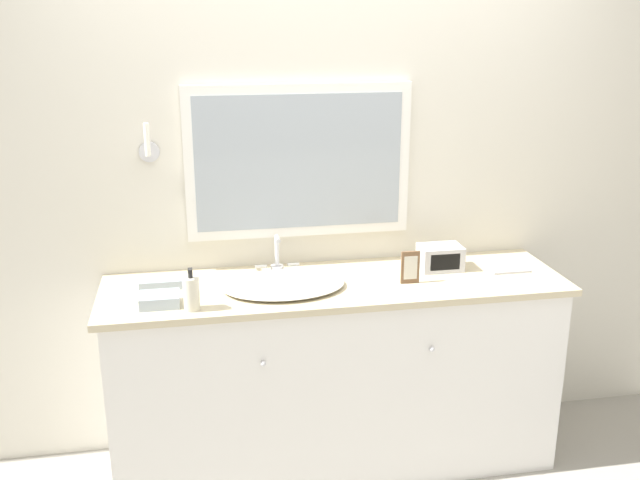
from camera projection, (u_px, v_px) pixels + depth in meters
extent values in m
cube|color=silver|center=(323.00, 186.00, 3.35)|extent=(8.00, 0.06, 2.55)
cube|color=white|center=(299.00, 161.00, 3.24)|extent=(1.03, 0.04, 0.70)
cube|color=#9EA8B2|center=(300.00, 162.00, 3.22)|extent=(0.94, 0.01, 0.61)
cylinder|color=silver|center=(149.00, 152.00, 3.11)|extent=(0.09, 0.01, 0.09)
cylinder|color=silver|center=(149.00, 154.00, 3.07)|extent=(0.02, 0.10, 0.02)
cylinder|color=white|center=(147.00, 140.00, 3.00)|extent=(0.02, 0.02, 0.14)
cube|color=white|center=(335.00, 377.00, 3.30)|extent=(1.99, 0.54, 0.88)
cube|color=#C6B793|center=(336.00, 285.00, 3.16)|extent=(2.06, 0.58, 0.03)
sphere|color=silver|center=(263.00, 364.00, 2.90)|extent=(0.02, 0.02, 0.02)
sphere|color=silver|center=(432.00, 349.00, 3.02)|extent=(0.02, 0.02, 0.02)
ellipsoid|color=silver|center=(283.00, 284.00, 3.08)|extent=(0.54, 0.38, 0.03)
cylinder|color=silver|center=(277.00, 269.00, 3.28)|extent=(0.06, 0.06, 0.03)
cylinder|color=silver|center=(277.00, 251.00, 3.26)|extent=(0.02, 0.02, 0.14)
cylinder|color=silver|center=(278.00, 239.00, 3.20)|extent=(0.02, 0.07, 0.02)
cylinder|color=white|center=(261.00, 267.00, 3.26)|extent=(0.06, 0.02, 0.02)
cylinder|color=white|center=(293.00, 265.00, 3.29)|extent=(0.05, 0.02, 0.02)
cylinder|color=beige|center=(191.00, 294.00, 2.84)|extent=(0.07, 0.07, 0.14)
cylinder|color=black|center=(190.00, 274.00, 2.82)|extent=(0.02, 0.02, 0.04)
cube|color=black|center=(190.00, 270.00, 2.80)|extent=(0.02, 0.03, 0.01)
cube|color=#BCBCC1|center=(440.00, 257.00, 3.31)|extent=(0.19, 0.14, 0.11)
cube|color=black|center=(445.00, 262.00, 3.25)|extent=(0.14, 0.01, 0.08)
cube|color=brown|center=(410.00, 267.00, 3.13)|extent=(0.08, 0.01, 0.15)
cube|color=beige|center=(411.00, 268.00, 3.12)|extent=(0.06, 0.00, 0.11)
cube|color=#A8B7C6|center=(160.00, 300.00, 2.90)|extent=(0.16, 0.12, 0.05)
cube|color=#A8B7C6|center=(162.00, 282.00, 3.10)|extent=(0.19, 0.10, 0.04)
cube|color=#ADADB2|center=(509.00, 269.00, 3.30)|extent=(0.18, 0.09, 0.01)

